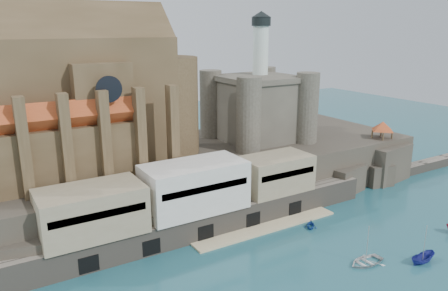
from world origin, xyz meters
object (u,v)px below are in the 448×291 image
object	(u,v)px
church	(80,103)
castle_keep	(258,105)
pavilion	(383,127)
boat_2	(422,262)

from	to	relation	value
church	castle_keep	size ratio (longest dim) A/B	1.60
castle_keep	pavilion	bearing A→B (deg)	-30.18
castle_keep	boat_2	world-z (taller)	castle_keep
church	pavilion	world-z (taller)	church
church	castle_keep	bearing A→B (deg)	-1.11
castle_keep	church	bearing A→B (deg)	178.89
castle_keep	pavilion	distance (m)	30.50
church	pavilion	xyz separation A→B (m)	(66.13, -15.85, -9.40)
church	castle_keep	world-z (taller)	church
pavilion	boat_2	bearing A→B (deg)	-130.79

